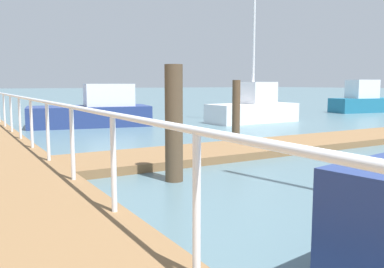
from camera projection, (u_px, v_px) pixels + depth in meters
name	position (u px, v px, depth m)	size (l,w,h in m)	color
ground_plane	(60.00, 120.00, 20.35)	(300.00, 300.00, 0.00)	slate
floating_dock	(289.00, 144.00, 11.45)	(13.95, 2.00, 0.18)	olive
boardwalk_railing	(15.00, 104.00, 10.96)	(0.06, 29.31, 1.08)	white
dock_piling_0	(236.00, 110.00, 12.97)	(0.25, 0.25, 1.89)	brown
dock_piling_4	(174.00, 124.00, 7.40)	(0.33, 0.33, 2.12)	brown
moored_boat_0	(364.00, 101.00, 25.60)	(4.70, 2.24, 2.01)	#1E6B8C
moored_boat_1	(253.00, 107.00, 18.88)	(4.37, 1.86, 9.02)	white
moored_boat_3	(94.00, 111.00, 17.25)	(5.23, 3.03, 1.77)	navy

